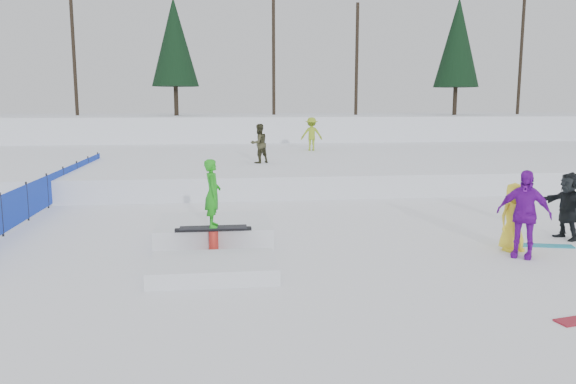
{
  "coord_description": "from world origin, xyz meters",
  "views": [
    {
      "loc": [
        -1.19,
        -11.49,
        3.26
      ],
      "look_at": [
        0.5,
        2.0,
        1.1
      ],
      "focal_mm": 35.0,
      "sensor_mm": 36.0,
      "label": 1
    }
  ],
  "objects": [
    {
      "name": "safety_fence",
      "position": [
        -6.5,
        6.6,
        0.55
      ],
      "size": [
        0.05,
        16.0,
        1.1
      ],
      "color": "#1535BA",
      "rests_on": "ground"
    },
    {
      "name": "spectator_purple",
      "position": [
        5.21,
        -0.55,
        0.94
      ],
      "size": [
        1.14,
        1.06,
        1.88
      ],
      "primitive_type": "imported",
      "rotation": [
        0.0,
        0.0,
        -0.69
      ],
      "color": "#7B0EAF",
      "rests_on": "ground"
    },
    {
      "name": "snow_midrise",
      "position": [
        0.0,
        16.0,
        0.4
      ],
      "size": [
        50.0,
        18.0,
        0.8
      ],
      "primitive_type": "cube",
      "color": "white",
      "rests_on": "ground"
    },
    {
      "name": "spectator_yellow",
      "position": [
        5.3,
        -0.03,
        0.76
      ],
      "size": [
        0.84,
        0.65,
        1.53
      ],
      "primitive_type": "imported",
      "rotation": [
        0.0,
        0.0,
        0.23
      ],
      "color": "yellow",
      "rests_on": "ground"
    },
    {
      "name": "jib_rail_feature",
      "position": [
        -1.32,
        0.73,
        0.3
      ],
      "size": [
        2.6,
        4.4,
        2.11
      ],
      "color": "white",
      "rests_on": "ground"
    },
    {
      "name": "walker_ygreen",
      "position": [
        3.67,
        17.45,
        1.66
      ],
      "size": [
        1.16,
        0.72,
        1.72
      ],
      "primitive_type": "imported",
      "rotation": [
        0.0,
        0.0,
        3.06
      ],
      "color": "#89AA20",
      "rests_on": "snow_midrise"
    },
    {
      "name": "ground",
      "position": [
        0.0,
        0.0,
        0.0
      ],
      "size": [
        120.0,
        120.0,
        0.0
      ],
      "primitive_type": "plane",
      "color": "white"
    },
    {
      "name": "spectator_dark",
      "position": [
        7.15,
        0.84,
        0.82
      ],
      "size": [
        0.77,
        1.58,
        1.63
      ],
      "primitive_type": "imported",
      "rotation": [
        0.0,
        0.0,
        -1.38
      ],
      "color": "black",
      "rests_on": "ground"
    },
    {
      "name": "treeline",
      "position": [
        6.18,
        28.28,
        7.45
      ],
      "size": [
        40.24,
        4.22,
        10.5
      ],
      "color": "black",
      "rests_on": "snow_berm"
    },
    {
      "name": "loose_board_teal",
      "position": [
        6.17,
        0.26,
        0.01
      ],
      "size": [
        1.42,
        0.64,
        0.03
      ],
      "primitive_type": "cube",
      "rotation": [
        0.0,
        0.0,
        -0.27
      ],
      "color": "teal",
      "rests_on": "ground"
    },
    {
      "name": "snow_berm",
      "position": [
        0.0,
        30.0,
        1.2
      ],
      "size": [
        60.0,
        14.0,
        2.4
      ],
      "primitive_type": "cube",
      "color": "white",
      "rests_on": "ground"
    },
    {
      "name": "walker_olive",
      "position": [
        0.5,
        11.61,
        1.61
      ],
      "size": [
        0.99,
        0.93,
        1.62
      ],
      "primitive_type": "imported",
      "rotation": [
        0.0,
        0.0,
        3.68
      ],
      "color": "#35351F",
      "rests_on": "snow_midrise"
    }
  ]
}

